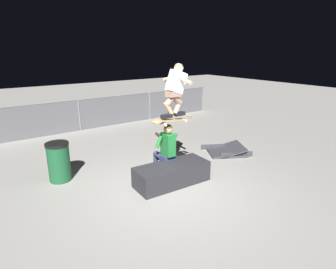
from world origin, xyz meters
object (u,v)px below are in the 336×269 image
Objects in this scene: person_sitting_on_ledge at (166,148)px; skateboard at (173,120)px; kicker_ramp at (226,151)px; skater_airborne at (175,88)px; trash_bin at (59,162)px; ledge_box_main at (172,174)px.

person_sitting_on_ledge is 0.71m from skateboard.
skateboard is at bearing -168.69° from kicker_ramp.
skater_airborne is 3.07m from trash_bin.
trash_bin is at bearing 146.24° from skateboard.
trash_bin is (-2.18, 1.42, -1.63)m from skater_airborne.
skateboard is at bearing -33.76° from trash_bin.
trash_bin is (-2.12, 1.42, -0.94)m from skateboard.
person_sitting_on_ledge is 1.39m from skater_airborne.
ledge_box_main is 1.61× the size of skateboard.
kicker_ramp is at bearing 6.19° from person_sitting_on_ledge.
trash_bin is (-1.96, 1.61, 0.22)m from ledge_box_main.
skater_airborne reaches higher than trash_bin.
person_sitting_on_ledge is 2.41m from trash_bin.
person_sitting_on_ledge is 1.25× the size of skateboard.
kicker_ramp is 1.48× the size of trash_bin.
skateboard is 2.64m from kicker_ramp.
skater_airborne is (0.12, -0.19, 1.37)m from person_sitting_on_ledge.
ledge_box_main is 1.25× the size of kicker_ramp.
ledge_box_main is 1.19m from skateboard.
skater_airborne is at bearing -33.01° from trash_bin.
skateboard is 2.72m from trash_bin.
person_sitting_on_ledge is at bearing 122.34° from skater_airborne.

